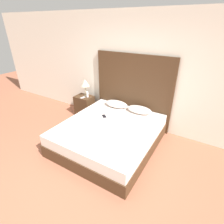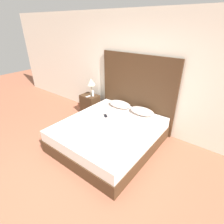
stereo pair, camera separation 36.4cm
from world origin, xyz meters
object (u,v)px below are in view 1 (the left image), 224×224
nightstand (85,106)px  table_lamp (85,83)px  phone_on_bed (104,116)px  bed (109,135)px  phone_on_nightstand (83,98)px

nightstand → table_lamp: table_lamp is taller
phone_on_bed → nightstand: bearing=152.1°
nightstand → table_lamp: bearing=74.3°
phone_on_bed → table_lamp: 1.28m
bed → nightstand: nightstand is taller
phone_on_bed → table_lamp: bearing=148.5°
table_lamp → phone_on_nightstand: bearing=-83.3°
nightstand → table_lamp: size_ratio=1.24×
phone_on_nightstand → table_lamp: bearing=96.7°
bed → phone_on_nightstand: bearing=151.6°
bed → table_lamp: 1.73m
phone_on_bed → phone_on_nightstand: 1.11m
nightstand → table_lamp: 0.66m
bed → table_lamp: size_ratio=4.48×
bed → table_lamp: table_lamp is taller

